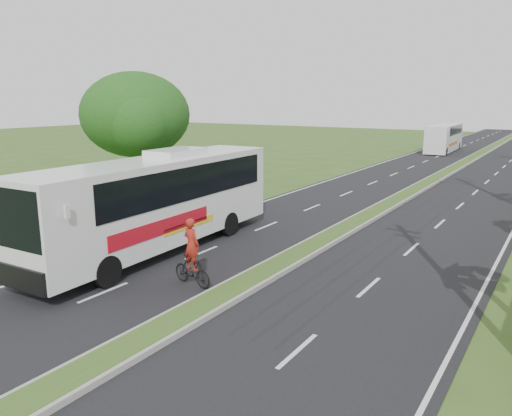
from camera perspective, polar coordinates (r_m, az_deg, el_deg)
The scene contains 8 objects.
ground at distance 14.58m, azimuth -7.79°, elevation -12.40°, with size 180.00×180.00×0.00m, color #344F1D.
road_asphalt at distance 31.82m, azimuth 16.10°, elevation 0.93°, with size 14.00×160.00×0.02m, color black.
median_strip at distance 31.80m, azimuth 16.11°, elevation 1.10°, with size 1.20×160.00×0.18m.
lane_edge_left at distance 34.26m, azimuth 5.32°, elevation 2.15°, with size 0.12×160.00×0.01m, color silver.
shade_tree at distance 28.88m, azimuth -13.74°, elevation 9.99°, with size 6.30×6.00×7.54m.
coach_bus_main at distance 20.34m, azimuth -11.05°, elevation 1.24°, with size 3.08×12.61×4.05m.
coach_bus_far at distance 62.21m, azimuth 20.74°, elevation 7.67°, with size 2.69×10.75×3.11m.
motorcyclist at distance 16.62m, azimuth -7.33°, elevation -6.07°, with size 1.75×0.73×2.31m.
Camera 1 is at (8.67, -10.00, 6.10)m, focal length 35.00 mm.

